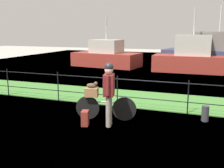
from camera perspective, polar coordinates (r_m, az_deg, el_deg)
ground_plane at (r=7.10m, az=-4.29°, el=-9.07°), size 60.00×60.00×0.00m
grass_strip at (r=9.95m, az=3.46°, el=-2.97°), size 27.00×2.40×0.03m
harbor_water at (r=16.33m, az=10.41°, el=2.47°), size 30.00×30.00×0.00m
iron_fence at (r=8.69m, az=1.14°, el=-1.01°), size 18.04×0.04×1.04m
bicycle_main at (r=7.48m, az=-1.48°, el=-5.10°), size 1.67×0.45×0.67m
wooden_crate at (r=7.43m, az=-4.41°, el=-1.75°), size 0.41×0.36×0.25m
terrier_dog at (r=7.38m, az=-4.24°, el=-0.24°), size 0.32×0.20×0.18m
cyclist_person at (r=6.86m, az=-0.66°, el=-1.01°), size 0.35×0.53×1.68m
backpack_on_paving at (r=7.12m, az=-5.81°, el=-7.31°), size 0.25×0.32×0.40m
mooring_bollard at (r=7.84m, az=19.39°, el=-6.02°), size 0.20×0.20×0.44m
moored_boat_near at (r=18.41m, az=21.76°, el=5.65°), size 7.11×3.33×4.03m
moored_boat_mid at (r=18.85m, az=-1.19°, el=5.93°), size 4.88×2.78×3.46m
moored_boat_far at (r=16.92m, az=16.88°, el=5.24°), size 4.69×1.88×3.83m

